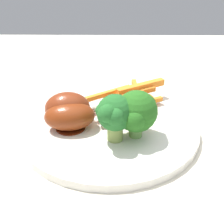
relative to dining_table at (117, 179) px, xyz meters
The scene contains 7 objects.
dining_table is the anchor object (origin of this frame).
dinner_plate 0.12m from the dining_table, 44.37° to the right, with size 0.27×0.27×0.01m, color white.
broccoli_floret_front 0.17m from the dining_table, ahead, with size 0.06×0.05×0.07m.
broccoli_floret_middle 0.17m from the dining_table, 34.04° to the left, with size 0.06×0.06×0.07m.
carrot_fries_pile 0.14m from the dining_table, 150.89° to the left, with size 0.10×0.15×0.03m.
chicken_drumstick_near 0.16m from the dining_table, 84.65° to the right, with size 0.06×0.12×0.05m.
chicken_drumstick_far 0.16m from the dining_table, 69.93° to the right, with size 0.06×0.12×0.04m.
Camera 1 is at (0.41, -0.00, 1.00)m, focal length 48.76 mm.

